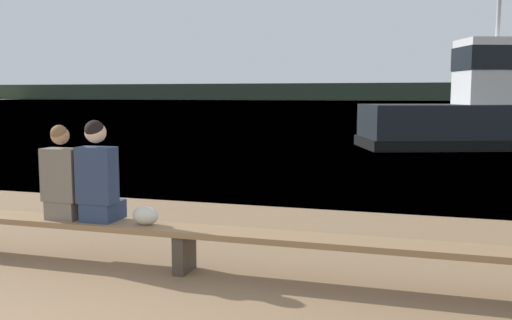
# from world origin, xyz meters

# --- Properties ---
(water_surface) EXTENTS (240.00, 240.00, 0.00)m
(water_surface) POSITION_xyz_m (0.00, 126.28, 0.00)
(water_surface) COLOR teal
(water_surface) RESTS_ON ground
(far_shoreline) EXTENTS (600.00, 12.00, 4.58)m
(far_shoreline) POSITION_xyz_m (0.00, 155.57, 2.29)
(far_shoreline) COLOR #2D3D2D
(far_shoreline) RESTS_ON ground
(bench_main) EXTENTS (8.05, 0.40, 0.46)m
(bench_main) POSITION_xyz_m (0.30, 2.76, 0.38)
(bench_main) COLOR #8E6B47
(bench_main) RESTS_ON ground
(person_left) EXTENTS (0.40, 0.41, 1.02)m
(person_left) POSITION_xyz_m (-1.11, 2.77, 0.89)
(person_left) COLOR #70665B
(person_left) RESTS_ON bench_main
(person_right) EXTENTS (0.40, 0.42, 1.08)m
(person_right) POSITION_xyz_m (-0.68, 2.77, 0.94)
(person_right) COLOR navy
(person_right) RESTS_ON bench_main
(shopping_bag) EXTENTS (0.28, 0.17, 0.19)m
(shopping_bag) POSITION_xyz_m (-0.13, 2.76, 0.56)
(shopping_bag) COLOR beige
(shopping_bag) RESTS_ON bench_main
(tugboat_red) EXTENTS (8.99, 5.54, 5.60)m
(tugboat_red) POSITION_xyz_m (4.72, 18.17, 1.13)
(tugboat_red) COLOR black
(tugboat_red) RESTS_ON water_surface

